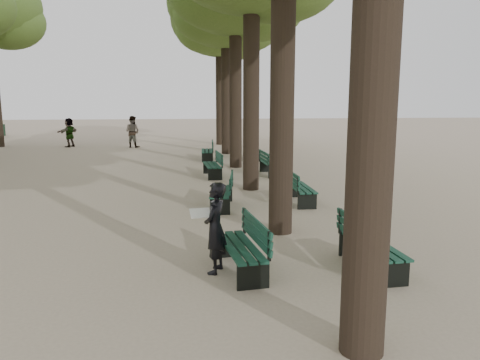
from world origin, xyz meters
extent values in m
plane|color=tan|center=(0.00, 0.00, 0.00)|extent=(120.00, 120.00, 0.00)
cylinder|color=#33261C|center=(1.50, -2.00, 3.75)|extent=(0.52, 0.52, 7.50)
cylinder|color=#33261C|center=(1.50, 3.00, 3.75)|extent=(0.52, 0.52, 7.50)
cylinder|color=#33261C|center=(1.50, 8.00, 3.75)|extent=(0.52, 0.52, 7.50)
cylinder|color=#33261C|center=(1.50, 13.00, 3.75)|extent=(0.52, 0.52, 7.50)
cylinder|color=#33261C|center=(1.50, 18.00, 3.75)|extent=(0.52, 0.52, 7.50)
ellipsoid|color=#3A591E|center=(1.50, 18.00, 7.70)|extent=(6.00, 6.00, 4.50)
cylinder|color=#33261C|center=(1.50, 23.00, 3.75)|extent=(0.52, 0.52, 7.50)
ellipsoid|color=#3A591E|center=(1.50, 23.00, 7.70)|extent=(6.00, 6.00, 4.50)
cube|color=black|center=(0.35, 0.71, 0.23)|extent=(0.75, 1.85, 0.45)
cube|color=#0D3226|center=(0.35, 0.71, 0.45)|extent=(0.77, 1.86, 0.04)
cube|color=#0D3226|center=(0.63, 0.74, 0.72)|extent=(0.28, 1.79, 0.40)
cube|color=black|center=(0.35, 5.50, 0.23)|extent=(0.74, 1.85, 0.45)
cube|color=#0D3226|center=(0.35, 5.50, 0.45)|extent=(0.76, 1.85, 0.04)
cube|color=#0D3226|center=(0.63, 5.47, 0.72)|extent=(0.27, 1.79, 0.40)
cube|color=black|center=(0.35, 10.60, 0.23)|extent=(0.66, 1.84, 0.45)
cube|color=#0D3226|center=(0.35, 10.60, 0.45)|extent=(0.68, 1.84, 0.04)
cube|color=#0D3226|center=(0.63, 10.62, 0.72)|extent=(0.18, 1.80, 0.40)
cube|color=black|center=(0.35, 15.45, 0.23)|extent=(0.58, 1.82, 0.45)
cube|color=#0D3226|center=(0.35, 15.45, 0.45)|extent=(0.60, 1.82, 0.04)
cube|color=#0D3226|center=(0.63, 15.44, 0.72)|extent=(0.10, 1.80, 0.40)
cube|color=black|center=(2.65, 0.56, 0.23)|extent=(0.66, 1.84, 0.45)
cube|color=#0D3226|center=(2.65, 0.56, 0.45)|extent=(0.68, 1.84, 0.04)
cube|color=#0D3226|center=(2.37, 0.54, 0.72)|extent=(0.18, 1.80, 0.40)
cube|color=black|center=(2.65, 5.84, 0.23)|extent=(0.54, 1.81, 0.45)
cube|color=#0D3226|center=(2.65, 5.84, 0.45)|extent=(0.56, 1.81, 0.04)
cube|color=#0D3226|center=(2.37, 5.84, 0.72)|extent=(0.06, 1.80, 0.40)
cube|color=black|center=(2.65, 10.77, 0.23)|extent=(0.63, 1.83, 0.45)
cube|color=#0D3226|center=(2.65, 10.77, 0.45)|extent=(0.65, 1.83, 0.04)
cube|color=#0D3226|center=(2.37, 10.76, 0.72)|extent=(0.15, 1.80, 0.40)
cube|color=black|center=(2.65, 15.44, 0.23)|extent=(0.65, 1.83, 0.45)
cube|color=#0D3226|center=(2.65, 15.44, 0.45)|extent=(0.67, 1.83, 0.04)
cube|color=#0D3226|center=(2.37, 15.46, 0.72)|extent=(0.17, 1.80, 0.40)
imported|color=black|center=(-0.07, 0.74, 0.78)|extent=(0.51, 0.70, 1.57)
cube|color=white|center=(-0.32, 0.74, 1.05)|extent=(0.37, 0.29, 0.12)
imported|color=#262628|center=(-3.86, 21.72, 0.94)|extent=(0.99, 0.75, 1.88)
imported|color=#262628|center=(-7.72, 22.48, 0.88)|extent=(1.03, 1.61, 1.75)
imported|color=#262628|center=(5.58, 24.70, 0.87)|extent=(1.04, 0.40, 1.74)
camera|label=1|loc=(-0.48, -6.92, 2.96)|focal=35.00mm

